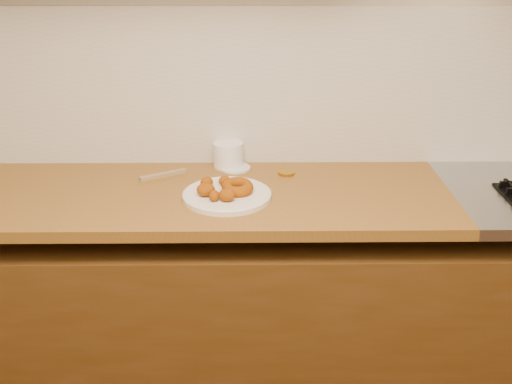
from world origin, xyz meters
TOP-DOWN VIEW (x-y plane):
  - wall_back at (0.00, 2.00)m, footprint 4.00×0.02m
  - base_cabinet at (0.00, 1.69)m, footprint 3.60×0.60m
  - butcher_block at (-0.65, 1.69)m, footprint 2.30×0.62m
  - backsplash at (0.00, 1.99)m, footprint 3.60×0.02m
  - donut_plate at (-0.29, 1.63)m, footprint 0.31×0.31m
  - ring_donut at (-0.25, 1.64)m, footprint 0.15×0.15m
  - fried_dough_chunks at (-0.33, 1.62)m, footprint 0.14×0.19m
  - plastic_tub at (-0.30, 1.94)m, footprint 0.12×0.12m
  - tub_lid at (-0.27, 1.91)m, footprint 0.13×0.13m
  - brass_jar_lid at (-0.07, 1.85)m, footprint 0.08×0.08m
  - wooden_utensil at (-0.54, 1.83)m, footprint 0.17×0.11m

SIDE VIEW (x-z plane):
  - base_cabinet at x=0.00m, z-range 0.00..0.77m
  - butcher_block at x=-0.65m, z-range 0.86..0.90m
  - tub_lid at x=-0.27m, z-range 0.90..0.91m
  - brass_jar_lid at x=-0.07m, z-range 0.90..0.91m
  - wooden_utensil at x=-0.54m, z-range 0.90..0.91m
  - donut_plate at x=-0.29m, z-range 0.90..0.92m
  - ring_donut at x=-0.25m, z-range 0.91..0.96m
  - fried_dough_chunks at x=-0.33m, z-range 0.92..0.96m
  - plastic_tub at x=-0.30m, z-range 0.90..1.00m
  - backsplash at x=0.00m, z-range 0.90..1.50m
  - wall_back at x=0.00m, z-range 0.00..2.70m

